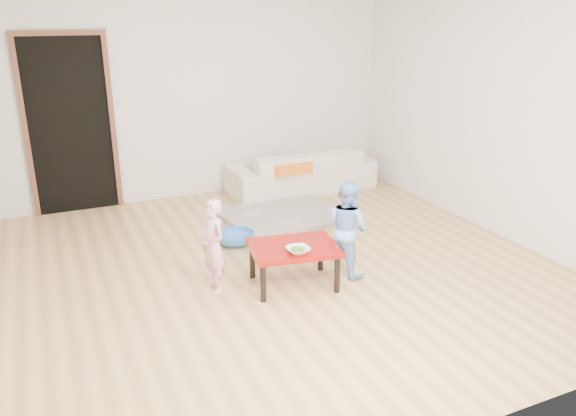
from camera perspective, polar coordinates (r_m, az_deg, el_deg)
floor at (r=5.42m, az=-0.87°, el=-5.85°), size 5.00×5.00×0.01m
back_wall at (r=7.33m, az=-8.83°, el=11.28°), size 5.00×0.02×2.60m
right_wall at (r=6.40m, az=20.39°, el=9.12°), size 0.02×5.00×2.60m
doorway at (r=7.11m, az=-21.27°, el=7.69°), size 1.02×0.08×2.11m
sofa at (r=7.54m, az=1.34°, el=3.83°), size 1.96×0.80×0.57m
cushion at (r=7.16m, az=-0.07°, el=4.28°), size 0.53×0.48×0.13m
red_table at (r=4.98m, az=0.58°, el=-5.85°), size 0.83×0.68×0.38m
bowl at (r=4.75m, az=1.05°, el=-4.31°), size 0.20×0.20×0.05m
broccoli at (r=4.75m, az=1.05°, el=-4.27°), size 0.12×0.12×0.06m
child_pink at (r=4.84m, az=-7.59°, el=-3.85°), size 0.26×0.34×0.83m
child_blue at (r=5.13m, az=6.01°, el=-2.04°), size 0.46×0.52×0.89m
basin at (r=5.90m, az=-5.40°, el=-3.08°), size 0.40×0.40×0.13m
blanket at (r=6.61m, az=-0.49°, el=-0.75°), size 1.46×1.26×0.07m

